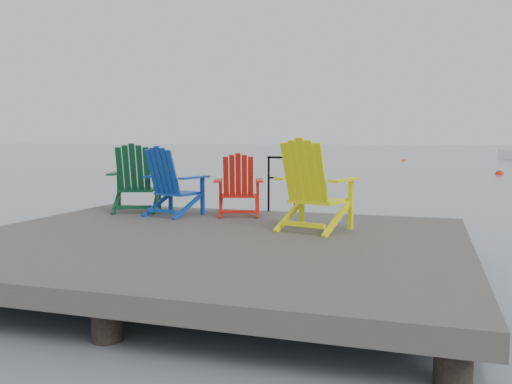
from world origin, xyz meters
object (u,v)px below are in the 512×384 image
(buoy_b, at_px, (293,167))
(buoy_d, at_px, (404,161))
(handrail, at_px, (282,178))
(chair_blue, at_px, (172,182))
(buoy_c, at_px, (499,174))
(chair_red, at_px, (239,185))
(chair_green, at_px, (136,179))
(chair_yellow, at_px, (313,186))

(buoy_b, bearing_deg, buoy_d, 63.90)
(handrail, height_order, chair_blue, chair_blue)
(buoy_c, xyz_separation_m, buoy_d, (-5.14, 16.22, 0.00))
(chair_blue, relative_size, buoy_b, 3.30)
(handrail, bearing_deg, buoy_b, 103.33)
(buoy_c, bearing_deg, chair_red, -106.27)
(buoy_c, height_order, buoy_d, buoy_c)
(chair_green, height_order, buoy_b, chair_green)
(buoy_b, bearing_deg, chair_green, -82.10)
(chair_red, relative_size, buoy_b, 2.98)
(chair_green, bearing_deg, chair_blue, -38.94)
(chair_red, distance_m, buoy_c, 21.57)
(chair_green, height_order, buoy_d, chair_green)
(buoy_c, bearing_deg, handrail, -105.46)
(handrail, relative_size, buoy_d, 2.71)
(chair_green, xyz_separation_m, buoy_b, (-3.41, 24.60, -1.04))
(chair_blue, bearing_deg, chair_yellow, -1.84)
(chair_green, bearing_deg, buoy_b, 76.83)
(chair_blue, distance_m, chair_red, 1.02)
(buoy_c, relative_size, buoy_d, 1.20)
(chair_blue, bearing_deg, handrail, 48.11)
(chair_blue, xyz_separation_m, buoy_b, (-4.18, 24.85, -1.02))
(handrail, distance_m, chair_blue, 1.77)
(chair_blue, height_order, buoy_c, chair_blue)
(buoy_b, height_order, buoy_c, buoy_c)
(buoy_b, bearing_deg, chair_red, -78.14)
(buoy_b, relative_size, buoy_d, 0.95)
(chair_green, height_order, chair_blue, chair_green)
(handrail, bearing_deg, buoy_c, 74.54)
(handrail, height_order, buoy_b, handrail)
(chair_yellow, bearing_deg, buoy_c, 93.60)
(handrail, distance_m, chair_red, 0.84)
(buoy_b, distance_m, buoy_d, 13.76)
(chair_blue, xyz_separation_m, chair_yellow, (2.33, -0.69, 0.06))
(chair_blue, distance_m, buoy_b, 25.22)
(chair_yellow, bearing_deg, handrail, 132.87)
(chair_red, height_order, buoy_c, chair_red)
(handrail, bearing_deg, chair_green, -162.00)
(buoy_d, bearing_deg, chair_blue, -92.89)
(chair_blue, bearing_deg, buoy_b, 114.23)
(handrail, distance_m, buoy_d, 36.25)
(chair_red, height_order, buoy_d, chair_red)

